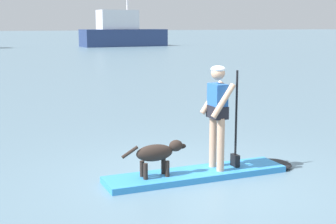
{
  "coord_description": "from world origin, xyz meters",
  "views": [
    {
      "loc": [
        -3.78,
        -6.51,
        2.4
      ],
      "look_at": [
        0.0,
        1.0,
        0.9
      ],
      "focal_mm": 52.34,
      "sensor_mm": 36.0,
      "label": 1
    }
  ],
  "objects": [
    {
      "name": "paddleboard",
      "position": [
        0.23,
        -0.02,
        0.05
      ],
      "size": [
        3.29,
        0.86,
        0.1
      ],
      "color": "#338CD8",
      "rests_on": "ground_plane"
    },
    {
      "name": "moored_boat_starboard",
      "position": [
        16.74,
        45.79,
        1.54
      ],
      "size": [
        9.61,
        3.16,
        12.57
      ],
      "color": "navy",
      "rests_on": "ground_plane"
    },
    {
      "name": "ground_plane",
      "position": [
        0.0,
        0.0,
        0.0
      ],
      "size": [
        400.0,
        400.0,
        0.0
      ],
      "primitive_type": "plane",
      "color": "slate"
    },
    {
      "name": "dog",
      "position": [
        -0.66,
        0.04,
        0.46
      ],
      "size": [
        1.06,
        0.26,
        0.54
      ],
      "color": "#2D231E",
      "rests_on": "paddleboard"
    },
    {
      "name": "person_paddler",
      "position": [
        0.38,
        -0.03,
        1.07
      ],
      "size": [
        0.62,
        0.5,
        1.67
      ],
      "color": "tan",
      "rests_on": "paddleboard"
    }
  ]
}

